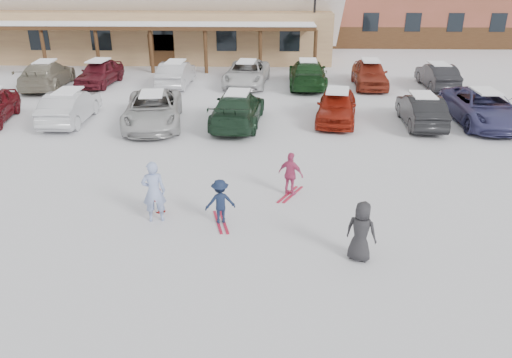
{
  "coord_description": "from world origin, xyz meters",
  "views": [
    {
      "loc": [
        0.69,
        -12.53,
        6.97
      ],
      "look_at": [
        0.3,
        1.0,
        1.0
      ],
      "focal_mm": 35.0,
      "sensor_mm": 36.0,
      "label": 1
    }
  ],
  "objects_px": {
    "parked_car_1": "(70,107)",
    "parked_car_7": "(47,75)",
    "parked_car_2": "(153,109)",
    "parked_car_9": "(176,74)",
    "lamp_post": "(314,14)",
    "child_navy": "(220,202)",
    "parked_car_13": "(437,76)",
    "parked_car_3": "(238,109)",
    "parked_car_12": "(370,74)",
    "child_magenta": "(291,174)",
    "parked_car_4": "(337,106)",
    "parked_car_6": "(483,107)",
    "parked_car_11": "(308,74)",
    "toddler_red": "(158,201)",
    "day_lodge": "(146,2)",
    "parked_car_8": "(100,73)",
    "adult_skier": "(154,192)",
    "parked_car_5": "(421,110)",
    "bystander_dark": "(361,232)"
  },
  "relations": [
    {
      "from": "parked_car_8",
      "to": "parked_car_11",
      "type": "relative_size",
      "value": 0.81
    },
    {
      "from": "lamp_post",
      "to": "child_navy",
      "type": "relative_size",
      "value": 4.66
    },
    {
      "from": "parked_car_2",
      "to": "parked_car_5",
      "type": "distance_m",
      "value": 12.17
    },
    {
      "from": "parked_car_13",
      "to": "parked_car_3",
      "type": "bearing_deg",
      "value": 33.39
    },
    {
      "from": "lamp_post",
      "to": "toddler_red",
      "type": "distance_m",
      "value": 24.23
    },
    {
      "from": "child_navy",
      "to": "parked_car_4",
      "type": "relative_size",
      "value": 0.31
    },
    {
      "from": "parked_car_7",
      "to": "parked_car_11",
      "type": "height_order",
      "value": "parked_car_11"
    },
    {
      "from": "parked_car_1",
      "to": "parked_car_3",
      "type": "distance_m",
      "value": 7.79
    },
    {
      "from": "adult_skier",
      "to": "toddler_red",
      "type": "relative_size",
      "value": 2.36
    },
    {
      "from": "day_lodge",
      "to": "parked_car_4",
      "type": "xyz_separation_m",
      "value": [
        12.78,
        -17.87,
        -3.2
      ]
    },
    {
      "from": "lamp_post",
      "to": "bystander_dark",
      "type": "height_order",
      "value": "lamp_post"
    },
    {
      "from": "adult_skier",
      "to": "parked_car_3",
      "type": "distance_m",
      "value": 9.42
    },
    {
      "from": "day_lodge",
      "to": "parked_car_7",
      "type": "distance_m",
      "value": 12.47
    },
    {
      "from": "parked_car_2",
      "to": "parked_car_9",
      "type": "height_order",
      "value": "parked_car_2"
    },
    {
      "from": "parked_car_4",
      "to": "parked_car_6",
      "type": "xyz_separation_m",
      "value": [
        6.67,
        -0.1,
        0.02
      ]
    },
    {
      "from": "parked_car_8",
      "to": "parked_car_4",
      "type": "bearing_deg",
      "value": -22.8
    },
    {
      "from": "child_navy",
      "to": "parked_car_12",
      "type": "relative_size",
      "value": 0.29
    },
    {
      "from": "adult_skier",
      "to": "parked_car_3",
      "type": "relative_size",
      "value": 0.36
    },
    {
      "from": "day_lodge",
      "to": "parked_car_9",
      "type": "height_order",
      "value": "day_lodge"
    },
    {
      "from": "parked_car_3",
      "to": "parked_car_7",
      "type": "xyz_separation_m",
      "value": [
        -11.71,
        6.96,
        0.02
      ]
    },
    {
      "from": "parked_car_6",
      "to": "day_lodge",
      "type": "bearing_deg",
      "value": 136.54
    },
    {
      "from": "adult_skier",
      "to": "parked_car_3",
      "type": "xyz_separation_m",
      "value": [
        1.81,
        9.25,
        -0.17
      ]
    },
    {
      "from": "child_navy",
      "to": "parked_car_12",
      "type": "xyz_separation_m",
      "value": [
        7.26,
        17.05,
        0.12
      ]
    },
    {
      "from": "lamp_post",
      "to": "adult_skier",
      "type": "distance_m",
      "value": 24.64
    },
    {
      "from": "toddler_red",
      "to": "parked_car_7",
      "type": "distance_m",
      "value": 18.57
    },
    {
      "from": "adult_skier",
      "to": "parked_car_5",
      "type": "xyz_separation_m",
      "value": [
        10.14,
        9.43,
        -0.21
      ]
    },
    {
      "from": "day_lodge",
      "to": "parked_car_5",
      "type": "distance_m",
      "value": 24.91
    },
    {
      "from": "parked_car_6",
      "to": "adult_skier",
      "type": "bearing_deg",
      "value": -143.85
    },
    {
      "from": "parked_car_1",
      "to": "parked_car_11",
      "type": "height_order",
      "value": "parked_car_11"
    },
    {
      "from": "bystander_dark",
      "to": "toddler_red",
      "type": "bearing_deg",
      "value": 4.23
    },
    {
      "from": "lamp_post",
      "to": "toddler_red",
      "type": "bearing_deg",
      "value": -105.2
    },
    {
      "from": "parked_car_2",
      "to": "parked_car_4",
      "type": "height_order",
      "value": "parked_car_2"
    },
    {
      "from": "bystander_dark",
      "to": "parked_car_1",
      "type": "height_order",
      "value": "bystander_dark"
    },
    {
      "from": "parked_car_1",
      "to": "parked_car_13",
      "type": "height_order",
      "value": "parked_car_1"
    },
    {
      "from": "lamp_post",
      "to": "bystander_dark",
      "type": "relative_size",
      "value": 3.93
    },
    {
      "from": "parked_car_1",
      "to": "parked_car_7",
      "type": "xyz_separation_m",
      "value": [
        -3.92,
        6.76,
        0.03
      ]
    },
    {
      "from": "child_navy",
      "to": "child_magenta",
      "type": "height_order",
      "value": "child_magenta"
    },
    {
      "from": "parked_car_5",
      "to": "parked_car_8",
      "type": "distance_m",
      "value": 18.74
    },
    {
      "from": "parked_car_13",
      "to": "parked_car_5",
      "type": "bearing_deg",
      "value": 67.74
    },
    {
      "from": "parked_car_12",
      "to": "parked_car_11",
      "type": "bearing_deg",
      "value": -176.35
    },
    {
      "from": "child_navy",
      "to": "parked_car_11",
      "type": "bearing_deg",
      "value": -116.04
    },
    {
      "from": "toddler_red",
      "to": "parked_car_1",
      "type": "bearing_deg",
      "value": -85.07
    },
    {
      "from": "parked_car_11",
      "to": "lamp_post",
      "type": "bearing_deg",
      "value": -95.2
    },
    {
      "from": "child_navy",
      "to": "parked_car_4",
      "type": "height_order",
      "value": "parked_car_4"
    },
    {
      "from": "parked_car_5",
      "to": "parked_car_11",
      "type": "height_order",
      "value": "parked_car_11"
    },
    {
      "from": "adult_skier",
      "to": "parked_car_12",
      "type": "distance_m",
      "value": 19.27
    },
    {
      "from": "toddler_red",
      "to": "parked_car_9",
      "type": "height_order",
      "value": "parked_car_9"
    },
    {
      "from": "parked_car_1",
      "to": "parked_car_9",
      "type": "bearing_deg",
      "value": -117.51
    },
    {
      "from": "child_magenta",
      "to": "parked_car_8",
      "type": "relative_size",
      "value": 0.33
    },
    {
      "from": "parked_car_6",
      "to": "parked_car_12",
      "type": "height_order",
      "value": "parked_car_12"
    }
  ]
}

